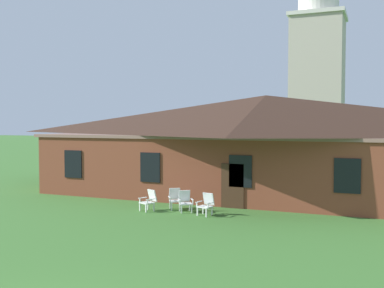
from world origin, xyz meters
TOP-DOWN VIEW (x-y plane):
  - brick_building at (-0.00, 19.09)m, footprint 24.55×10.40m
  - dome_tower at (0.33, 39.29)m, footprint 5.18×5.18m
  - lawn_chair_by_porch at (-3.71, 12.01)m, footprint 0.80×0.84m
  - lawn_chair_near_door at (-2.81, 12.90)m, footprint 0.85×0.87m
  - lawn_chair_left_end at (-2.11, 12.44)m, footprint 0.85×0.87m
  - lawn_chair_middle at (-0.96, 12.09)m, footprint 0.73×0.77m

SIDE VIEW (x-z plane):
  - lawn_chair_by_porch at x=-3.71m, z-range 0.02..0.98m
  - lawn_chair_near_door at x=-2.81m, z-range 0.02..0.98m
  - lawn_chair_left_end at x=-2.11m, z-range 0.02..0.98m
  - lawn_chair_middle at x=-0.96m, z-range 0.02..0.98m
  - brick_building at x=0.00m, z-range 0.05..5.61m
  - dome_tower at x=0.33m, z-range -0.83..19.24m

